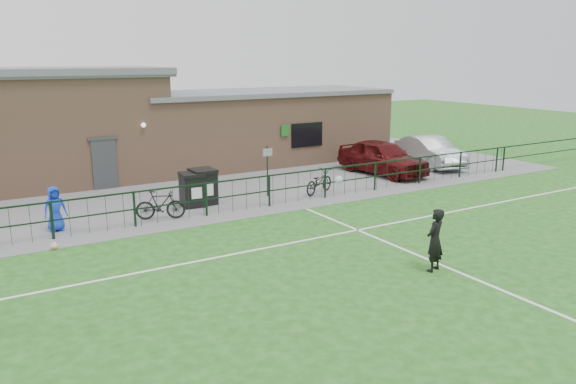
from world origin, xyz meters
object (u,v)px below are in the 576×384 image
car_silver (430,152)px  spectator_child (55,209)px  ball_ground (54,246)px  wheelie_bin_left (192,191)px  wheelie_bin_right (203,188)px  car_maroon (382,157)px  bicycle_e (319,182)px  bicycle_d (160,205)px  sign_post (267,171)px

car_silver → spectator_child: size_ratio=3.08×
ball_ground → wheelie_bin_left: bearing=25.2°
wheelie_bin_right → ball_ground: size_ratio=5.70×
car_maroon → car_silver: size_ratio=1.06×
wheelie_bin_left → bicycle_e: 5.20m
car_silver → car_maroon: bearing=-163.2°
wheelie_bin_left → car_maroon: bearing=10.7°
bicycle_d → wheelie_bin_right: bearing=-37.6°
bicycle_e → ball_ground: 10.50m
car_maroon → bicycle_e: 5.02m
wheelie_bin_right → car_silver: bearing=4.3°
wheelie_bin_right → spectator_child: size_ratio=0.86×
wheelie_bin_right → ball_ground: 6.27m
wheelie_bin_right → car_silver: car_silver is taller
car_maroon → car_silver: car_maroon is taller
wheelie_bin_right → spectator_child: bearing=-172.5°
wheelie_bin_right → bicycle_e: (4.66, -0.86, -0.14)m
bicycle_e → spectator_child: size_ratio=1.26×
sign_post → bicycle_d: 4.84m
wheelie_bin_left → sign_post: sign_post is taller
bicycle_e → spectator_child: spectator_child is taller
wheelie_bin_right → car_maroon: size_ratio=0.26×
wheelie_bin_left → ball_ground: wheelie_bin_left is taller
wheelie_bin_right → bicycle_d: wheelie_bin_right is taller
sign_post → car_maroon: sign_post is taller
spectator_child → sign_post: bearing=-2.5°
sign_post → car_maroon: bearing=8.4°
wheelie_bin_left → car_silver: car_silver is taller
sign_post → ball_ground: bearing=-164.1°
car_maroon → car_silver: (3.37, 0.33, -0.07)m
car_silver → ball_ground: size_ratio=20.52×
car_silver → ball_ground: bearing=-157.4°
wheelie_bin_right → bicycle_e: wheelie_bin_right is taller
spectator_child → ball_ground: bearing=-108.1°
bicycle_e → spectator_child: bearing=65.2°
sign_post → spectator_child: (-7.98, -0.57, -0.28)m
bicycle_d → ball_ground: (-3.64, -1.38, -0.41)m
wheelie_bin_right → bicycle_d: (-2.06, -1.20, -0.12)m
sign_post → bicycle_e: size_ratio=1.10×
car_maroon → ball_ground: (-15.07, -3.38, -0.72)m
car_maroon → bicycle_e: car_maroon is taller
sign_post → bicycle_d: size_ratio=1.21×
car_silver → ball_ground: (-18.44, -3.70, -0.65)m
car_maroon → bicycle_d: bearing=-175.8°
car_maroon → ball_ground: bearing=-173.1°
sign_post → car_maroon: 6.80m
bicycle_e → ball_ground: size_ratio=8.37×
spectator_child → wheelie_bin_left: bearing=1.0°
bicycle_d → spectator_child: bearing=104.7°
car_silver → bicycle_d: bearing=-159.8°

